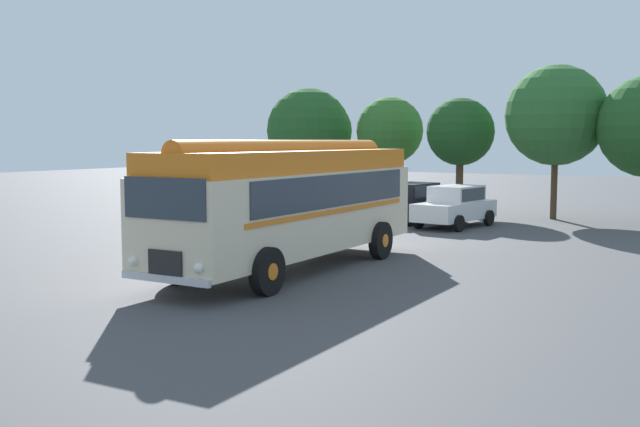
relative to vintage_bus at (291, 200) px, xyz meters
The scene contains 8 objects.
ground_plane 2.08m from the vintage_bus, 111.41° to the right, with size 120.00×120.00×0.00m, color #474749.
vintage_bus is the anchor object (origin of this frame).
car_near_left 12.81m from the vintage_bus, 99.83° to the left, with size 2.41×4.40×1.66m.
car_mid_left 11.84m from the vintage_bus, 89.33° to the left, with size 2.35×4.38×1.66m.
tree_far_left 20.67m from the vintage_bus, 120.17° to the left, with size 4.52×4.50×6.28m.
tree_left_of_centre 19.47m from the vintage_bus, 107.92° to the left, with size 3.44×3.44×5.70m.
tree_centre 17.46m from the vintage_bus, 95.76° to the left, with size 3.21×3.21×5.49m.
tree_right_of_centre 17.39m from the vintage_bus, 81.02° to the left, with size 4.41×4.41×6.78m.
Camera 1 is at (11.28, -15.85, 3.48)m, focal length 42.00 mm.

